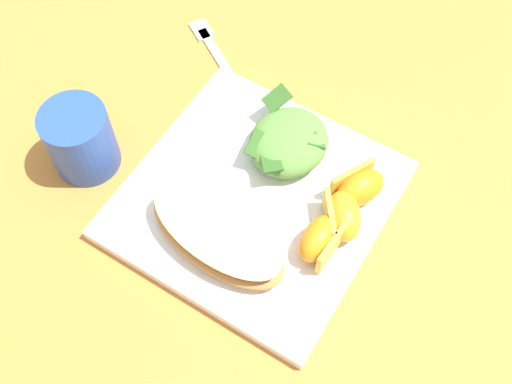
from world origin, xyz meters
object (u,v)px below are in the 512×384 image
object	(u,v)px
cheesy_pizza_bread	(217,235)
orange_wedge_middle	(342,216)
white_plate	(256,200)
drinking_blue_cup	(81,140)
green_salad_pile	(285,140)
orange_wedge_rear	(359,187)
metal_fork	(220,58)
orange_wedge_front	(321,239)

from	to	relation	value
cheesy_pizza_bread	orange_wedge_middle	xyz separation A→B (m)	(0.09, -0.10, 0.00)
orange_wedge_middle	white_plate	bearing A→B (deg)	100.79
orange_wedge_middle	drinking_blue_cup	distance (m)	0.31
green_salad_pile	orange_wedge_middle	world-z (taller)	green_salad_pile
white_plate	cheesy_pizza_bread	world-z (taller)	cheesy_pizza_bread
drinking_blue_cup	green_salad_pile	bearing A→B (deg)	-57.13
green_salad_pile	drinking_blue_cup	distance (m)	0.24
cheesy_pizza_bread	green_salad_pile	world-z (taller)	green_salad_pile
orange_wedge_rear	metal_fork	bearing A→B (deg)	68.55
white_plate	metal_fork	distance (m)	0.22
orange_wedge_front	orange_wedge_rear	bearing A→B (deg)	-4.02
white_plate	orange_wedge_front	xyz separation A→B (m)	(-0.02, -0.09, 0.03)
white_plate	drinking_blue_cup	bearing A→B (deg)	105.46
metal_fork	drinking_blue_cup	world-z (taller)	drinking_blue_cup
orange_wedge_front	metal_fork	size ratio (longest dim) A/B	0.36
orange_wedge_rear	orange_wedge_middle	bearing A→B (deg)	-178.93
metal_fork	orange_wedge_middle	bearing A→B (deg)	-119.13
green_salad_pile	orange_wedge_middle	distance (m)	0.12
orange_wedge_front	cheesy_pizza_bread	bearing A→B (deg)	118.52
white_plate	cheesy_pizza_bread	distance (m)	0.08
green_salad_pile	orange_wedge_middle	xyz separation A→B (m)	(-0.05, -0.10, -0.00)
orange_wedge_rear	cheesy_pizza_bread	bearing A→B (deg)	142.05
cheesy_pizza_bread	orange_wedge_front	xyz separation A→B (m)	(0.05, -0.10, 0.00)
cheesy_pizza_bread	white_plate	bearing A→B (deg)	-4.15
white_plate	orange_wedge_front	bearing A→B (deg)	-101.08
white_plate	green_salad_pile	world-z (taller)	green_salad_pile
metal_fork	orange_wedge_front	bearing A→B (deg)	-125.75
green_salad_pile	orange_wedge_rear	distance (m)	0.10
white_plate	orange_wedge_middle	distance (m)	0.10
orange_wedge_front	drinking_blue_cup	bearing A→B (deg)	97.35
white_plate	orange_wedge_rear	xyz separation A→B (m)	(0.06, -0.10, 0.03)
orange_wedge_front	orange_wedge_middle	world-z (taller)	same
orange_wedge_middle	drinking_blue_cup	bearing A→B (deg)	103.95
white_plate	cheesy_pizza_bread	size ratio (longest dim) A/B	1.58
drinking_blue_cup	orange_wedge_front	bearing A→B (deg)	-82.65
green_salad_pile	orange_wedge_middle	bearing A→B (deg)	-117.38
orange_wedge_middle	drinking_blue_cup	xyz separation A→B (m)	(-0.07, 0.30, 0.01)
orange_wedge_middle	metal_fork	bearing A→B (deg)	60.87
white_plate	orange_wedge_front	distance (m)	0.10
green_salad_pile	drinking_blue_cup	bearing A→B (deg)	122.87
cheesy_pizza_bread	orange_wedge_rear	size ratio (longest dim) A/B	2.55
green_salad_pile	orange_wedge_rear	world-z (taller)	green_salad_pile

